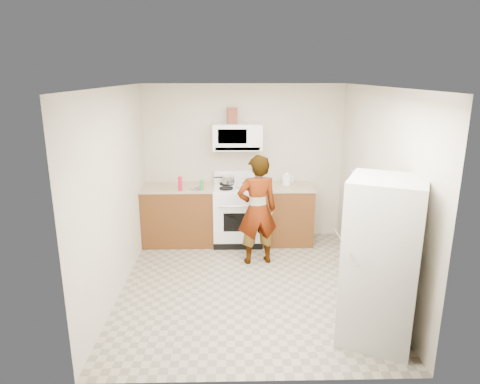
{
  "coord_description": "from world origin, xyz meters",
  "views": [
    {
      "loc": [
        -0.22,
        -5.02,
        2.65
      ],
      "look_at": [
        -0.08,
        0.55,
        1.1
      ],
      "focal_mm": 32.0,
      "sensor_mm": 36.0,
      "label": 1
    }
  ],
  "objects_px": {
    "fridge": "(381,261)",
    "kettle": "(287,179)",
    "person": "(257,210)",
    "microwave": "(237,137)",
    "saucepan": "(228,180)",
    "gas_range": "(238,213)"
  },
  "relations": [
    {
      "from": "microwave",
      "to": "saucepan",
      "type": "relative_size",
      "value": 3.63
    },
    {
      "from": "gas_range",
      "to": "saucepan",
      "type": "relative_size",
      "value": 5.4
    },
    {
      "from": "person",
      "to": "fridge",
      "type": "distance_m",
      "value": 2.17
    },
    {
      "from": "saucepan",
      "to": "gas_range",
      "type": "bearing_deg",
      "value": -42.3
    },
    {
      "from": "person",
      "to": "fridge",
      "type": "bearing_deg",
      "value": 109.69
    },
    {
      "from": "fridge",
      "to": "gas_range",
      "type": "bearing_deg",
      "value": 142.43
    },
    {
      "from": "microwave",
      "to": "saucepan",
      "type": "distance_m",
      "value": 0.71
    },
    {
      "from": "person",
      "to": "saucepan",
      "type": "distance_m",
      "value": 1.02
    },
    {
      "from": "person",
      "to": "kettle",
      "type": "bearing_deg",
      "value": -132.14
    },
    {
      "from": "microwave",
      "to": "kettle",
      "type": "distance_m",
      "value": 1.04
    },
    {
      "from": "microwave",
      "to": "saucepan",
      "type": "bearing_deg",
      "value": 176.7
    },
    {
      "from": "gas_range",
      "to": "fridge",
      "type": "bearing_deg",
      "value": -62.42
    },
    {
      "from": "gas_range",
      "to": "saucepan",
      "type": "xyz_separation_m",
      "value": [
        -0.15,
        0.14,
        0.53
      ]
    },
    {
      "from": "fridge",
      "to": "saucepan",
      "type": "bearing_deg",
      "value": 143.69
    },
    {
      "from": "gas_range",
      "to": "person",
      "type": "relative_size",
      "value": 0.71
    },
    {
      "from": "gas_range",
      "to": "fridge",
      "type": "relative_size",
      "value": 0.66
    },
    {
      "from": "microwave",
      "to": "kettle",
      "type": "height_order",
      "value": "microwave"
    },
    {
      "from": "gas_range",
      "to": "person",
      "type": "bearing_deg",
      "value": -71.35
    },
    {
      "from": "microwave",
      "to": "fridge",
      "type": "bearing_deg",
      "value": -63.52
    },
    {
      "from": "fridge",
      "to": "person",
      "type": "bearing_deg",
      "value": 145.78
    },
    {
      "from": "fridge",
      "to": "kettle",
      "type": "height_order",
      "value": "fridge"
    },
    {
      "from": "gas_range",
      "to": "saucepan",
      "type": "bearing_deg",
      "value": 137.7
    }
  ]
}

